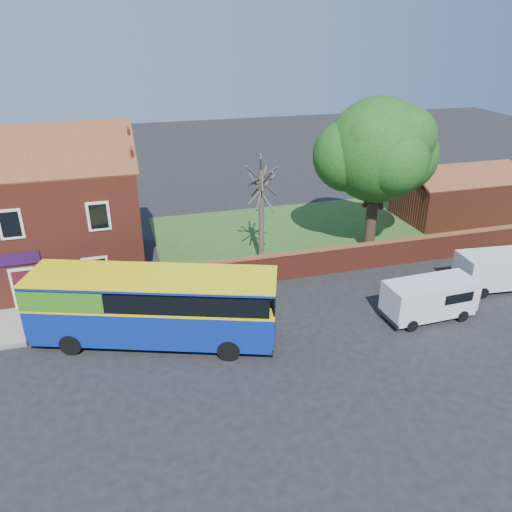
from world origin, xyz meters
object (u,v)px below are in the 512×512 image
object	(u,v)px
van_near	(430,298)
large_tree	(378,153)
van_far	(501,269)
bus	(146,304)

from	to	relation	value
van_near	large_tree	size ratio (longest dim) A/B	0.47
van_near	van_far	distance (m)	5.73
bus	van_far	world-z (taller)	bus
large_tree	van_near	bearing A→B (deg)	-97.63
bus	van_far	distance (m)	18.90
large_tree	bus	bearing A→B (deg)	-155.65
van_far	large_tree	xyz separation A→B (m)	(-4.38, 6.74, 5.09)
van_far	large_tree	size ratio (longest dim) A/B	0.51
bus	van_near	size ratio (longest dim) A/B	2.47
van_far	large_tree	distance (m)	9.51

